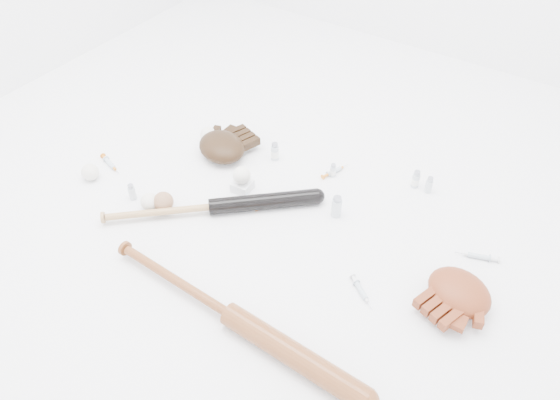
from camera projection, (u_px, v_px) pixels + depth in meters
The scene contains 22 objects.
bat_dark at pixel (212, 207), 1.98m from camera, with size 0.83×0.06×0.06m, color black, non-canonical shape.
bat_wood at pixel (231, 315), 1.63m from camera, with size 0.98×0.07×0.07m, color brown, non-canonical shape.
glove_dark at pixel (222, 147), 2.21m from camera, with size 0.25×0.25×0.09m, color black, non-canonical shape.
glove_tan at pixel (459, 292), 1.68m from camera, with size 0.24×0.24×0.09m, color maroon, non-canonical shape.
trading_card at pixel (238, 139), 2.32m from camera, with size 0.06×0.08×0.00m, color gold.
pedestal at pixel (242, 186), 2.08m from camera, with size 0.07×0.07×0.04m, color white.
baseball_on_pedestal at pixel (242, 175), 2.04m from camera, with size 0.07×0.07×0.07m, color white.
baseball_left at pixel (90, 172), 2.12m from camera, with size 0.07×0.07×0.07m, color white.
baseball_upper at pixel (208, 135), 2.29m from camera, with size 0.07×0.07×0.07m, color white.
baseball_mid at pixel (150, 202), 1.99m from camera, with size 0.07×0.07×0.07m, color white.
baseball_aged at pixel (163, 202), 1.99m from camera, with size 0.07×0.07×0.07m, color #946647.
syringe_0 at pixel (110, 164), 2.19m from camera, with size 0.16×0.03×0.02m, color #ADBCC6, non-canonical shape.
syringe_1 at pixel (249, 198), 2.04m from camera, with size 0.16×0.03×0.02m, color #ADBCC6, non-canonical shape.
syringe_2 at pixel (334, 171), 2.16m from camera, with size 0.15×0.03×0.02m, color #ADBCC6, non-canonical shape.
syringe_3 at pixel (361, 291), 1.73m from camera, with size 0.15×0.03×0.02m, color #ADBCC6, non-canonical shape.
syringe_4 at pixel (479, 256), 1.83m from camera, with size 0.16×0.03×0.02m, color #ADBCC6, non-canonical shape.
vial_0 at pixel (429, 185), 2.06m from camera, with size 0.03×0.03×0.07m, color silver.
vial_1 at pixel (333, 170), 2.13m from camera, with size 0.02×0.02×0.06m, color silver.
vial_2 at pixel (275, 151), 2.20m from camera, with size 0.03×0.03×0.08m, color silver.
vial_3 at pixel (337, 206), 1.96m from camera, with size 0.04×0.04×0.09m, color silver.
vial_4 at pixel (132, 192), 2.03m from camera, with size 0.03×0.03×0.07m, color silver.
vial_5 at pixel (416, 179), 2.08m from camera, with size 0.03×0.03×0.08m, color silver.
Camera 1 is at (0.81, -1.15, 1.40)m, focal length 35.00 mm.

